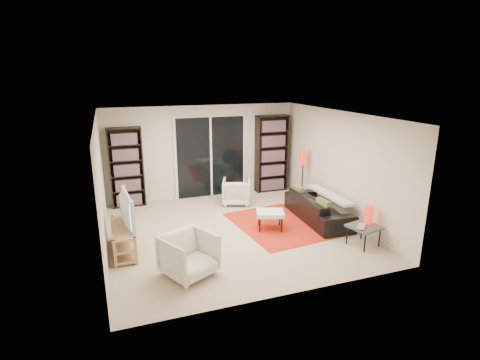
% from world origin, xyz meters
% --- Properties ---
extents(floor, '(5.00, 5.00, 0.00)m').
position_xyz_m(floor, '(0.00, 0.00, 0.00)').
color(floor, '#C6B597').
rests_on(floor, ground).
extents(wall_back, '(5.00, 0.02, 2.40)m').
position_xyz_m(wall_back, '(0.00, 2.50, 1.20)').
color(wall_back, beige).
rests_on(wall_back, ground).
extents(wall_front, '(5.00, 0.02, 2.40)m').
position_xyz_m(wall_front, '(0.00, -2.50, 1.20)').
color(wall_front, beige).
rests_on(wall_front, ground).
extents(wall_left, '(0.02, 5.00, 2.40)m').
position_xyz_m(wall_left, '(-2.50, 0.00, 1.20)').
color(wall_left, beige).
rests_on(wall_left, ground).
extents(wall_right, '(0.02, 5.00, 2.40)m').
position_xyz_m(wall_right, '(2.50, 0.00, 1.20)').
color(wall_right, beige).
rests_on(wall_right, ground).
extents(ceiling, '(5.00, 5.00, 0.02)m').
position_xyz_m(ceiling, '(0.00, 0.00, 2.40)').
color(ceiling, white).
rests_on(ceiling, wall_back).
extents(sliding_door, '(1.92, 0.08, 2.16)m').
position_xyz_m(sliding_door, '(0.20, 2.46, 1.05)').
color(sliding_door, white).
rests_on(sliding_door, ground).
extents(bookshelf_left, '(0.80, 0.30, 1.95)m').
position_xyz_m(bookshelf_left, '(-1.95, 2.33, 0.98)').
color(bookshelf_left, black).
rests_on(bookshelf_left, ground).
extents(bookshelf_right, '(0.90, 0.30, 2.10)m').
position_xyz_m(bookshelf_right, '(1.90, 2.33, 1.05)').
color(bookshelf_right, black).
rests_on(bookshelf_right, ground).
extents(tv_stand, '(0.39, 1.23, 0.50)m').
position_xyz_m(tv_stand, '(-2.20, -0.22, 0.26)').
color(tv_stand, tan).
rests_on(tv_stand, floor).
extents(tv, '(0.24, 1.08, 0.62)m').
position_xyz_m(tv, '(-2.18, -0.22, 0.81)').
color(tv, black).
rests_on(tv, tv_stand).
extents(rug, '(1.88, 2.39, 0.01)m').
position_xyz_m(rug, '(1.00, -0.02, 0.01)').
color(rug, red).
rests_on(rug, floor).
extents(sofa, '(0.87, 2.02, 0.58)m').
position_xyz_m(sofa, '(1.98, -0.05, 0.29)').
color(sofa, black).
rests_on(sofa, floor).
extents(armchair_back, '(0.88, 0.89, 0.63)m').
position_xyz_m(armchair_back, '(0.62, 1.59, 0.31)').
color(armchair_back, silver).
rests_on(armchair_back, floor).
extents(armchair_front, '(1.02, 1.03, 0.71)m').
position_xyz_m(armchair_front, '(-1.25, -1.45, 0.35)').
color(armchair_front, silver).
rests_on(armchair_front, floor).
extents(ottoman, '(0.68, 0.62, 0.40)m').
position_xyz_m(ottoman, '(0.75, -0.18, 0.35)').
color(ottoman, silver).
rests_on(ottoman, floor).
extents(side_table, '(0.63, 0.63, 0.40)m').
position_xyz_m(side_table, '(2.11, -1.48, 0.36)').
color(side_table, '#3F3F44').
rests_on(side_table, floor).
extents(laptop, '(0.40, 0.40, 0.03)m').
position_xyz_m(laptop, '(2.05, -1.55, 0.41)').
color(laptop, silver).
rests_on(laptop, side_table).
extents(table_lamp, '(0.16, 0.16, 0.36)m').
position_xyz_m(table_lamp, '(2.27, -1.39, 0.58)').
color(table_lamp, red).
rests_on(table_lamp, side_table).
extents(floor_lamp, '(0.20, 0.20, 1.33)m').
position_xyz_m(floor_lamp, '(2.29, 1.26, 1.01)').
color(floor_lamp, black).
rests_on(floor_lamp, floor).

